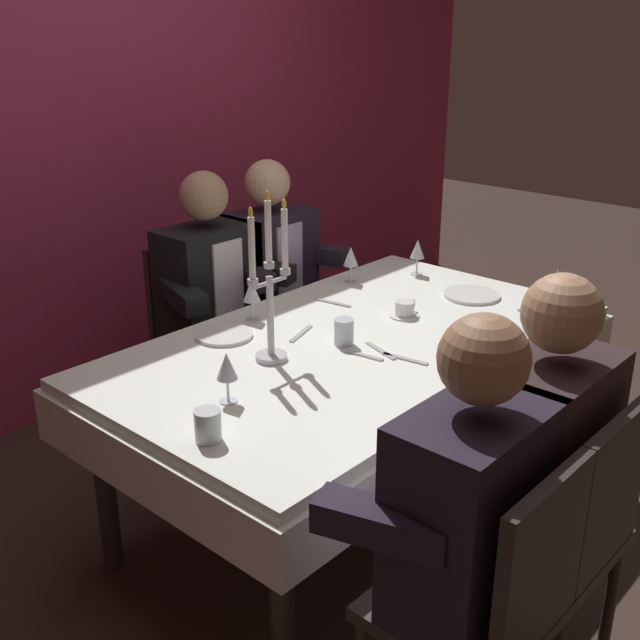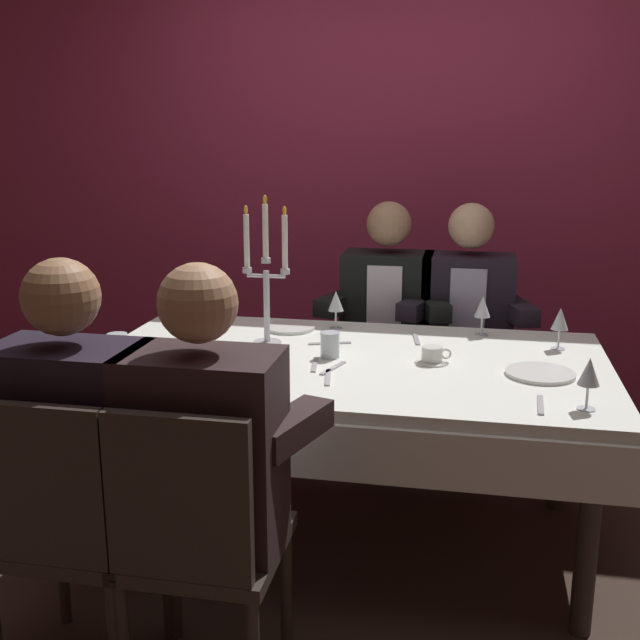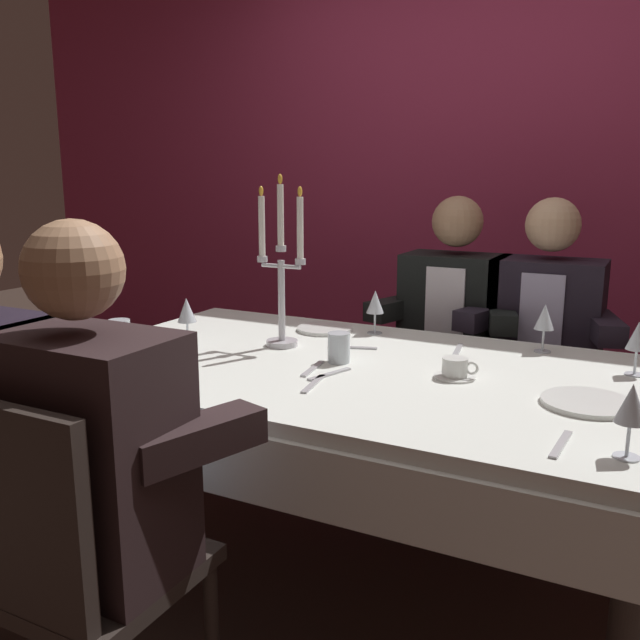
% 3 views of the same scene
% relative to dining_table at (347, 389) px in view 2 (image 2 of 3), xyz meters
% --- Properties ---
extents(ground_plane, '(12.00, 12.00, 0.00)m').
position_rel_dining_table_xyz_m(ground_plane, '(0.00, 0.00, -0.62)').
color(ground_plane, '#382922').
extents(back_wall, '(6.00, 0.12, 2.70)m').
position_rel_dining_table_xyz_m(back_wall, '(0.00, 1.66, 0.73)').
color(back_wall, '#9F2D4E').
rests_on(back_wall, ground_plane).
extents(dining_table, '(1.94, 1.14, 0.74)m').
position_rel_dining_table_xyz_m(dining_table, '(0.00, 0.00, 0.00)').
color(dining_table, white).
rests_on(dining_table, ground_plane).
extents(candelabra, '(0.19, 0.11, 0.59)m').
position_rel_dining_table_xyz_m(candelabra, '(-0.33, 0.10, 0.36)').
color(candelabra, silver).
rests_on(candelabra, dining_table).
extents(dinner_plate_0, '(0.21, 0.21, 0.01)m').
position_rel_dining_table_xyz_m(dinner_plate_0, '(-0.31, 0.37, 0.13)').
color(dinner_plate_0, white).
rests_on(dinner_plate_0, dining_table).
extents(dinner_plate_1, '(0.24, 0.24, 0.01)m').
position_rel_dining_table_xyz_m(dinner_plate_1, '(0.69, -0.07, 0.13)').
color(dinner_plate_1, white).
rests_on(dinner_plate_1, dining_table).
extents(wine_glass_0, '(0.07, 0.07, 0.16)m').
position_rel_dining_table_xyz_m(wine_glass_0, '(0.80, -0.39, 0.23)').
color(wine_glass_0, silver).
rests_on(wine_glass_0, dining_table).
extents(wine_glass_1, '(0.07, 0.07, 0.16)m').
position_rel_dining_table_xyz_m(wine_glass_1, '(-0.12, 0.42, 0.23)').
color(wine_glass_1, silver).
rests_on(wine_glass_1, dining_table).
extents(wine_glass_2, '(0.07, 0.07, 0.16)m').
position_rel_dining_table_xyz_m(wine_glass_2, '(0.78, 0.28, 0.23)').
color(wine_glass_2, silver).
rests_on(wine_glass_2, dining_table).
extents(wine_glass_3, '(0.07, 0.07, 0.16)m').
position_rel_dining_table_xyz_m(wine_glass_3, '(0.49, 0.43, 0.23)').
color(wine_glass_3, silver).
rests_on(wine_glass_3, dining_table).
extents(wine_glass_4, '(0.07, 0.07, 0.16)m').
position_rel_dining_table_xyz_m(wine_glass_4, '(-0.65, -0.03, 0.23)').
color(wine_glass_4, silver).
rests_on(wine_glass_4, dining_table).
extents(water_tumbler_0, '(0.08, 0.08, 0.09)m').
position_rel_dining_table_xyz_m(water_tumbler_0, '(-0.84, -0.16, 0.16)').
color(water_tumbler_0, silver).
rests_on(water_tumbler_0, dining_table).
extents(water_tumbler_1, '(0.07, 0.07, 0.10)m').
position_rel_dining_table_xyz_m(water_tumbler_1, '(-0.07, -0.00, 0.17)').
color(water_tumbler_1, silver).
rests_on(water_tumbler_1, dining_table).
extents(coffee_cup_0, '(0.13, 0.12, 0.06)m').
position_rel_dining_table_xyz_m(coffee_cup_0, '(0.31, 0.01, 0.15)').
color(coffee_cup_0, white).
rests_on(coffee_cup_0, dining_table).
extents(fork_0, '(0.07, 0.17, 0.01)m').
position_rel_dining_table_xyz_m(fork_0, '(-0.03, -0.14, 0.12)').
color(fork_0, '#B7B7BC').
rests_on(fork_0, dining_table).
extents(fork_1, '(0.04, 0.17, 0.01)m').
position_rel_dining_table_xyz_m(fork_1, '(-0.10, -0.11, 0.12)').
color(fork_1, '#B7B7BC').
rests_on(fork_1, dining_table).
extents(spoon_2, '(0.03, 0.17, 0.01)m').
position_rel_dining_table_xyz_m(spoon_2, '(0.66, -0.38, 0.12)').
color(spoon_2, '#B7B7BC').
rests_on(spoon_2, dining_table).
extents(spoon_3, '(0.04, 0.17, 0.01)m').
position_rel_dining_table_xyz_m(spoon_3, '(-0.03, -0.24, 0.12)').
color(spoon_3, '#B7B7BC').
rests_on(spoon_3, dining_table).
extents(fork_4, '(0.04, 0.17, 0.01)m').
position_rel_dining_table_xyz_m(fork_4, '(0.23, 0.31, 0.12)').
color(fork_4, '#B7B7BC').
rests_on(fork_4, dining_table).
extents(fork_5, '(0.17, 0.07, 0.01)m').
position_rel_dining_table_xyz_m(fork_5, '(-0.10, 0.18, 0.12)').
color(fork_5, '#B7B7BC').
rests_on(fork_5, dining_table).
extents(seated_diner_0, '(0.63, 0.48, 1.24)m').
position_rel_dining_table_xyz_m(seated_diner_0, '(-0.63, -0.89, 0.11)').
color(seated_diner_0, '#312824').
rests_on(seated_diner_0, ground_plane).
extents(seated_diner_1, '(0.63, 0.48, 1.24)m').
position_rel_dining_table_xyz_m(seated_diner_1, '(-0.25, -0.89, 0.11)').
color(seated_diner_1, '#312824').
rests_on(seated_diner_1, ground_plane).
extents(seated_diner_2, '(0.63, 0.48, 1.24)m').
position_rel_dining_table_xyz_m(seated_diner_2, '(0.05, 0.89, 0.11)').
color(seated_diner_2, '#312824').
rests_on(seated_diner_2, ground_plane).
extents(seated_diner_3, '(0.63, 0.48, 1.24)m').
position_rel_dining_table_xyz_m(seated_diner_3, '(0.43, 0.89, 0.11)').
color(seated_diner_3, '#312824').
rests_on(seated_diner_3, ground_plane).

